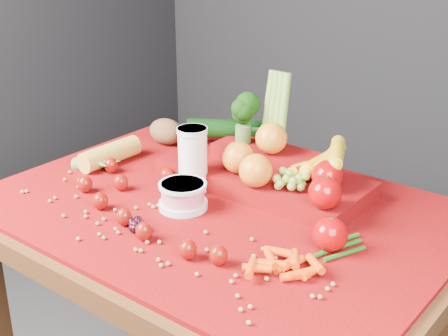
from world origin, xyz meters
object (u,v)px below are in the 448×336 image
Objects in this scene: table at (219,246)px; produce_mound at (270,165)px; yogurt_bowl at (183,195)px; milk_glass at (193,157)px.

table is 1.85× the size of produce_mound.
table is 0.16m from yogurt_bowl.
produce_mound is at bearing 41.74° from milk_glass.
produce_mound is at bearing 66.56° from yogurt_bowl.
milk_glass is 1.41× the size of yogurt_bowl.
milk_glass is 0.11m from yogurt_bowl.
table is at bearing 45.04° from yogurt_bowl.
milk_glass is at bearing 163.04° from table.
yogurt_bowl is at bearing -134.96° from table.
milk_glass is (-0.10, 0.03, 0.19)m from table.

